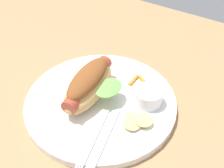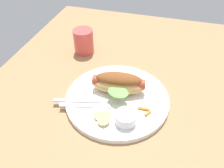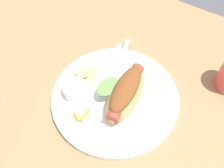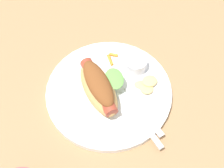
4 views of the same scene
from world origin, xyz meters
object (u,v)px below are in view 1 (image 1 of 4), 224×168
(plate, at_px, (99,102))
(carrot_garnish, at_px, (137,80))
(fork, at_px, (92,141))
(knife, at_px, (104,138))
(hot_dog, at_px, (89,84))
(sauce_ramekin, at_px, (148,97))
(chips_pile, at_px, (136,121))

(plate, xyz_separation_m, carrot_garnish, (0.04, 0.09, 0.01))
(carrot_garnish, bearing_deg, plate, -113.37)
(fork, xyz_separation_m, knife, (0.01, 0.02, -0.00))
(hot_dog, xyz_separation_m, sauce_ramekin, (0.11, 0.05, -0.02))
(sauce_ramekin, height_order, knife, sauce_ramekin)
(sauce_ramekin, height_order, fork, sauce_ramekin)
(fork, bearing_deg, plate, -166.22)
(hot_dog, relative_size, chips_pile, 2.61)
(hot_dog, xyz_separation_m, chips_pile, (0.11, -0.01, -0.03))
(hot_dog, height_order, carrot_garnish, hot_dog)
(fork, relative_size, carrot_garnish, 4.02)
(chips_pile, bearing_deg, hot_dog, 173.60)
(plate, distance_m, hot_dog, 0.05)
(carrot_garnish, bearing_deg, knife, -81.19)
(plate, bearing_deg, chips_pile, -9.38)
(carrot_garnish, bearing_deg, hot_dog, -122.98)
(fork, relative_size, knife, 1.08)
(knife, bearing_deg, sauce_ramekin, 155.66)
(sauce_ramekin, xyz_separation_m, fork, (-0.04, -0.14, -0.01))
(plate, bearing_deg, hot_dog, -172.77)
(sauce_ramekin, bearing_deg, hot_dog, -156.41)
(fork, bearing_deg, knife, 125.06)
(plate, xyz_separation_m, sauce_ramekin, (0.09, 0.04, 0.02))
(chips_pile, bearing_deg, fork, -119.89)
(sauce_ramekin, relative_size, chips_pile, 0.87)
(fork, xyz_separation_m, chips_pile, (0.04, 0.08, 0.00))
(plate, xyz_separation_m, fork, (0.05, -0.09, 0.01))
(chips_pile, bearing_deg, carrot_garnish, 118.35)
(sauce_ramekin, xyz_separation_m, knife, (-0.02, -0.12, -0.01))
(knife, distance_m, chips_pile, 0.07)
(sauce_ramekin, distance_m, carrot_garnish, 0.07)
(sauce_ramekin, xyz_separation_m, chips_pile, (0.01, -0.06, -0.01))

